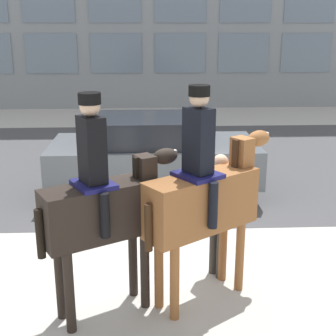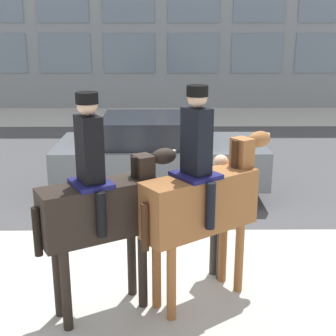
% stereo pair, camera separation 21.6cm
% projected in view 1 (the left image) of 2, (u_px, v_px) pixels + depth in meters
% --- Properties ---
extents(ground_plane, '(80.00, 80.00, 0.00)m').
position_uv_depth(ground_plane, '(156.00, 243.00, 7.34)').
color(ground_plane, '#B2AFA8').
extents(road_surface, '(23.65, 8.50, 0.01)m').
position_uv_depth(road_surface, '(152.00, 161.00, 11.88)').
color(road_surface, '#444447').
rests_on(road_surface, ground_plane).
extents(mounted_horse_lead, '(1.61, 1.08, 2.61)m').
position_uv_depth(mounted_horse_lead, '(103.00, 205.00, 5.21)').
color(mounted_horse_lead, black).
rests_on(mounted_horse_lead, ground_plane).
extents(mounted_horse_companion, '(1.69, 1.31, 2.65)m').
position_uv_depth(mounted_horse_companion, '(204.00, 195.00, 5.51)').
color(mounted_horse_companion, brown).
rests_on(mounted_horse_companion, ground_plane).
extents(pedestrian_bystander, '(0.74, 0.75, 1.71)m').
position_uv_depth(pedestrian_bystander, '(219.00, 207.00, 6.11)').
color(pedestrian_bystander, '#332D28').
rests_on(pedestrian_bystander, ground_plane).
extents(street_car_near_lane, '(4.05, 1.96, 1.59)m').
position_uv_depth(street_car_near_lane, '(153.00, 155.00, 9.26)').
color(street_car_near_lane, '#51565B').
rests_on(street_car_near_lane, ground_plane).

